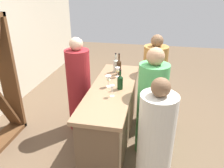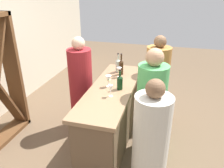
{
  "view_description": "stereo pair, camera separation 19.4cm",
  "coord_description": "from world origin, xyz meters",
  "px_view_note": "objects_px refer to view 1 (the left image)",
  "views": [
    {
      "loc": [
        -2.73,
        -0.55,
        2.23
      ],
      "look_at": [
        0.0,
        0.0,
        0.96
      ],
      "focal_mm": 35.55,
      "sensor_mm": 36.0,
      "label": 1
    },
    {
      "loc": [
        -2.69,
        -0.74,
        2.23
      ],
      "look_at": [
        0.0,
        0.0,
        0.96
      ],
      "focal_mm": 35.55,
      "sensor_mm": 36.0,
      "label": 2
    }
  ],
  "objects_px": {
    "wine_bottle_center_clear_pale": "(116,65)",
    "wine_glass_near_right": "(108,79)",
    "wine_bottle_leftmost_dark_green": "(120,82)",
    "wine_glass_near_center": "(118,71)",
    "person_left_guest": "(151,108)",
    "person_right_guest": "(155,142)",
    "person_center_guest": "(153,85)",
    "person_server_behind": "(79,89)",
    "wine_bottle_second_left_amber_brown": "(119,66)",
    "wine_glass_near_left": "(112,88)"
  },
  "relations": [
    {
      "from": "wine_bottle_center_clear_pale",
      "to": "wine_glass_near_right",
      "type": "relative_size",
      "value": 1.9
    },
    {
      "from": "wine_bottle_leftmost_dark_green",
      "to": "wine_glass_near_center",
      "type": "height_order",
      "value": "wine_bottle_leftmost_dark_green"
    },
    {
      "from": "wine_glass_near_right",
      "to": "person_left_guest",
      "type": "relative_size",
      "value": 0.11
    },
    {
      "from": "person_right_guest",
      "to": "wine_glass_near_right",
      "type": "bearing_deg",
      "value": -30.48
    },
    {
      "from": "wine_glass_near_center",
      "to": "wine_glass_near_right",
      "type": "bearing_deg",
      "value": 170.39
    },
    {
      "from": "wine_bottle_leftmost_dark_green",
      "to": "person_left_guest",
      "type": "xyz_separation_m",
      "value": [
        -0.07,
        -0.44,
        -0.31
      ]
    },
    {
      "from": "person_center_guest",
      "to": "person_server_behind",
      "type": "xyz_separation_m",
      "value": [
        -0.42,
        1.15,
        0.0
      ]
    },
    {
      "from": "wine_glass_near_right",
      "to": "person_center_guest",
      "type": "distance_m",
      "value": 0.96
    },
    {
      "from": "wine_bottle_second_left_amber_brown",
      "to": "wine_glass_near_right",
      "type": "distance_m",
      "value": 0.5
    },
    {
      "from": "wine_bottle_second_left_amber_brown",
      "to": "wine_bottle_center_clear_pale",
      "type": "height_order",
      "value": "wine_bottle_second_left_amber_brown"
    },
    {
      "from": "wine_glass_near_center",
      "to": "person_server_behind",
      "type": "xyz_separation_m",
      "value": [
        -0.12,
        0.59,
        -0.31
      ]
    },
    {
      "from": "wine_bottle_center_clear_pale",
      "to": "wine_glass_near_left",
      "type": "xyz_separation_m",
      "value": [
        -0.86,
        -0.12,
        -0.01
      ]
    },
    {
      "from": "wine_bottle_center_clear_pale",
      "to": "wine_glass_near_right",
      "type": "height_order",
      "value": "wine_bottle_center_clear_pale"
    },
    {
      "from": "wine_bottle_second_left_amber_brown",
      "to": "wine_glass_near_left",
      "type": "distance_m",
      "value": 0.77
    },
    {
      "from": "wine_glass_near_right",
      "to": "person_left_guest",
      "type": "xyz_separation_m",
      "value": [
        -0.11,
        -0.61,
        -0.32
      ]
    },
    {
      "from": "wine_bottle_center_clear_pale",
      "to": "person_right_guest",
      "type": "bearing_deg",
      "value": -152.11
    },
    {
      "from": "wine_glass_near_center",
      "to": "person_server_behind",
      "type": "relative_size",
      "value": 0.1
    },
    {
      "from": "person_center_guest",
      "to": "person_right_guest",
      "type": "height_order",
      "value": "person_center_guest"
    },
    {
      "from": "person_server_behind",
      "to": "wine_glass_near_center",
      "type": "bearing_deg",
      "value": 17.47
    },
    {
      "from": "wine_bottle_leftmost_dark_green",
      "to": "person_server_behind",
      "type": "relative_size",
      "value": 0.18
    },
    {
      "from": "person_center_guest",
      "to": "person_server_behind",
      "type": "height_order",
      "value": "same"
    },
    {
      "from": "wine_glass_near_right",
      "to": "person_center_guest",
      "type": "relative_size",
      "value": 0.11
    },
    {
      "from": "wine_glass_near_right",
      "to": "person_center_guest",
      "type": "height_order",
      "value": "person_center_guest"
    },
    {
      "from": "wine_bottle_leftmost_dark_green",
      "to": "person_center_guest",
      "type": "relative_size",
      "value": 0.18
    },
    {
      "from": "wine_glass_near_right",
      "to": "wine_bottle_leftmost_dark_green",
      "type": "bearing_deg",
      "value": -103.37
    },
    {
      "from": "wine_bottle_second_left_amber_brown",
      "to": "wine_bottle_center_clear_pale",
      "type": "relative_size",
      "value": 1.09
    },
    {
      "from": "wine_bottle_center_clear_pale",
      "to": "person_right_guest",
      "type": "relative_size",
      "value": 0.22
    },
    {
      "from": "wine_bottle_leftmost_dark_green",
      "to": "wine_bottle_center_clear_pale",
      "type": "bearing_deg",
      "value": 16.12
    },
    {
      "from": "wine_bottle_leftmost_dark_green",
      "to": "person_right_guest",
      "type": "xyz_separation_m",
      "value": [
        -0.69,
        -0.52,
        -0.38
      ]
    },
    {
      "from": "wine_bottle_second_left_amber_brown",
      "to": "wine_glass_near_center",
      "type": "xyz_separation_m",
      "value": [
        -0.12,
        0.0,
        -0.03
      ]
    },
    {
      "from": "wine_glass_near_left",
      "to": "person_server_behind",
      "type": "xyz_separation_m",
      "value": [
        0.52,
        0.64,
        -0.32
      ]
    },
    {
      "from": "wine_bottle_leftmost_dark_green",
      "to": "wine_bottle_second_left_amber_brown",
      "type": "xyz_separation_m",
      "value": [
        0.53,
        0.11,
        0.02
      ]
    },
    {
      "from": "wine_glass_near_center",
      "to": "person_left_guest",
      "type": "xyz_separation_m",
      "value": [
        -0.48,
        -0.55,
        -0.31
      ]
    },
    {
      "from": "wine_bottle_leftmost_dark_green",
      "to": "person_right_guest",
      "type": "height_order",
      "value": "person_right_guest"
    },
    {
      "from": "wine_glass_near_center",
      "to": "wine_bottle_center_clear_pale",
      "type": "bearing_deg",
      "value": 18.99
    },
    {
      "from": "person_center_guest",
      "to": "person_right_guest",
      "type": "distance_m",
      "value": 1.4
    },
    {
      "from": "wine_bottle_second_left_amber_brown",
      "to": "person_server_behind",
      "type": "bearing_deg",
      "value": 112.27
    },
    {
      "from": "wine_bottle_center_clear_pale",
      "to": "person_server_behind",
      "type": "xyz_separation_m",
      "value": [
        -0.33,
        0.52,
        -0.33
      ]
    },
    {
      "from": "wine_bottle_second_left_amber_brown",
      "to": "wine_bottle_leftmost_dark_green",
      "type": "bearing_deg",
      "value": -168.57
    },
    {
      "from": "person_server_behind",
      "to": "wine_bottle_leftmost_dark_green",
      "type": "bearing_deg",
      "value": -16.76
    },
    {
      "from": "wine_bottle_second_left_amber_brown",
      "to": "person_left_guest",
      "type": "bearing_deg",
      "value": -137.45
    },
    {
      "from": "wine_glass_near_right",
      "to": "wine_glass_near_center",
      "type": "bearing_deg",
      "value": -9.61
    },
    {
      "from": "wine_glass_near_center",
      "to": "person_right_guest",
      "type": "distance_m",
      "value": 1.32
    },
    {
      "from": "wine_glass_near_center",
      "to": "person_right_guest",
      "type": "relative_size",
      "value": 0.11
    },
    {
      "from": "wine_bottle_second_left_amber_brown",
      "to": "person_server_behind",
      "type": "distance_m",
      "value": 0.73
    },
    {
      "from": "wine_glass_near_center",
      "to": "person_center_guest",
      "type": "relative_size",
      "value": 0.1
    },
    {
      "from": "wine_bottle_leftmost_dark_green",
      "to": "person_left_guest",
      "type": "distance_m",
      "value": 0.55
    },
    {
      "from": "wine_glass_near_right",
      "to": "wine_bottle_second_left_amber_brown",
      "type": "bearing_deg",
      "value": -7.39
    },
    {
      "from": "wine_glass_near_left",
      "to": "person_right_guest",
      "type": "height_order",
      "value": "person_right_guest"
    },
    {
      "from": "wine_glass_near_center",
      "to": "wine_glass_near_right",
      "type": "distance_m",
      "value": 0.38
    }
  ]
}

